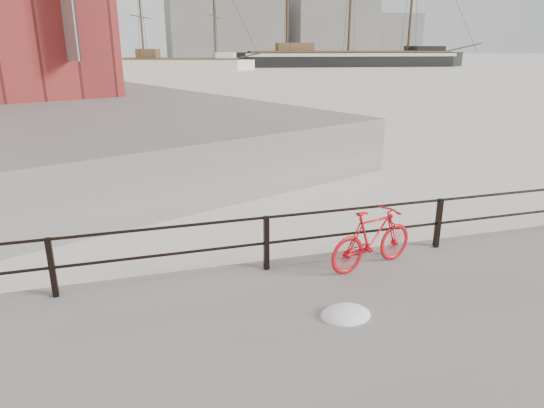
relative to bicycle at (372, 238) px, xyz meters
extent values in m
imported|color=red|center=(0.00, 0.00, 0.00)|extent=(1.83, 0.74, 1.10)
ellipsoid|color=white|center=(-1.14, -1.41, -0.41)|extent=(0.76, 0.60, 0.27)
cube|color=gray|center=(25.17, 140.60, 8.10)|extent=(32.00, 18.00, 18.00)
cube|color=gray|center=(60.17, 145.60, 11.10)|extent=(26.00, 20.00, 24.00)
cube|color=gray|center=(83.17, 150.60, 6.10)|extent=(20.00, 16.00, 14.00)
camera|label=1|loc=(-3.98, -7.15, 3.28)|focal=32.00mm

